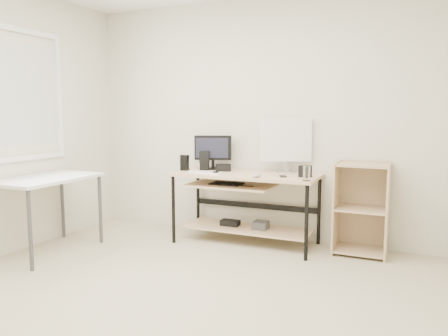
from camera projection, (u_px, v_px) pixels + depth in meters
name	position (u px, v px, depth m)	size (l,w,h in m)	color
room	(146.00, 121.00, 3.05)	(4.01, 4.01, 2.62)	#C0B394
desk	(244.00, 193.00, 4.58)	(1.50, 0.65, 0.75)	#DEBA8D
side_table	(47.00, 185.00, 4.26)	(0.60, 1.00, 0.75)	white
shelf_unit	(362.00, 208.00, 4.26)	(0.50, 0.40, 0.90)	tan
black_monitor	(213.00, 150.00, 4.85)	(0.40, 0.17, 0.38)	black
white_imac	(286.00, 141.00, 4.54)	(0.51, 0.26, 0.57)	silver
keyboard	(206.00, 173.00, 4.54)	(0.41, 0.11, 0.01)	white
mouse	(257.00, 175.00, 4.25)	(0.07, 0.11, 0.04)	#B5B5BA
center_speaker	(223.00, 168.00, 4.70)	(0.16, 0.07, 0.08)	black
speaker_left	(204.00, 160.00, 4.80)	(0.13, 0.13, 0.21)	black
speaker_right	(305.00, 171.00, 4.25)	(0.10, 0.10, 0.11)	black
audio_controller	(185.00, 163.00, 4.75)	(0.09, 0.05, 0.17)	black
volume_puck	(216.00, 173.00, 4.48)	(0.06, 0.06, 0.03)	black
smartphone	(283.00, 176.00, 4.29)	(0.06, 0.12, 0.01)	black
coaster	(306.00, 181.00, 4.01)	(0.09, 0.09, 0.01)	#AC824D
drinking_glass	(307.00, 173.00, 4.00)	(0.07, 0.07, 0.13)	white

